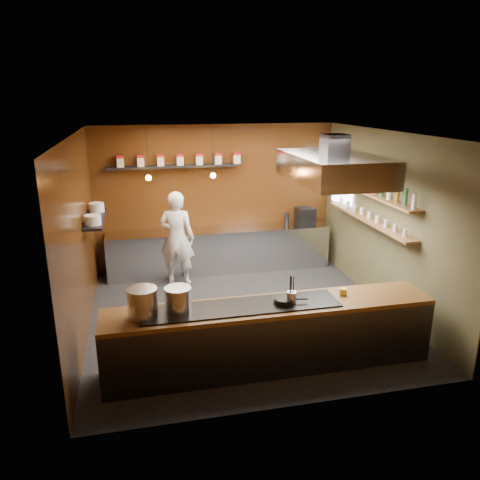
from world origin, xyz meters
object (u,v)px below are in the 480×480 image
object	(u,v)px
extractor_hood	(333,168)
chef	(177,238)
stockpot_large	(143,302)
espresso_machine	(305,216)
stockpot_small	(178,299)

from	to	relation	value
extractor_hood	chef	xyz separation A→B (m)	(-2.23, 2.05, -1.58)
stockpot_large	espresso_machine	size ratio (longest dim) A/B	1.03
extractor_hood	chef	world-z (taller)	extractor_hood
chef	stockpot_large	bearing A→B (deg)	96.97
extractor_hood	espresso_machine	world-z (taller)	extractor_hood
stockpot_small	stockpot_large	bearing A→B (deg)	-174.75
extractor_hood	stockpot_large	xyz separation A→B (m)	(-2.94, -1.21, -1.38)
stockpot_small	espresso_machine	xyz separation A→B (m)	(3.06, 3.74, -0.02)
stockpot_large	chef	world-z (taller)	chef
stockpot_large	stockpot_small	distance (m)	0.44
stockpot_large	stockpot_small	xyz separation A→B (m)	(0.44, 0.04, -0.02)
extractor_hood	espresso_machine	distance (m)	2.99
chef	espresso_machine	bearing A→B (deg)	-150.31
stockpot_small	chef	bearing A→B (deg)	85.15
espresso_machine	chef	size ratio (longest dim) A/B	0.20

